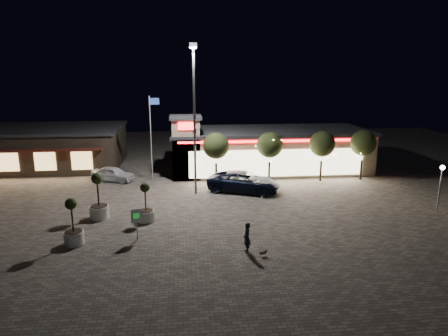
{
  "coord_description": "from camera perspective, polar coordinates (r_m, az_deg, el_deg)",
  "views": [
    {
      "loc": [
        1.13,
        -24.73,
        10.2
      ],
      "look_at": [
        4.23,
        6.0,
        2.69
      ],
      "focal_mm": 32.0,
      "sensor_mm": 36.0,
      "label": 1
    }
  ],
  "objects": [
    {
      "name": "valet_sign",
      "position": [
        25.29,
        -12.4,
        -7.04
      ],
      "size": [
        0.65,
        0.23,
        2.0
      ],
      "color": "gray",
      "rests_on": "ground"
    },
    {
      "name": "lamp_post_east",
      "position": [
        33.62,
        28.6,
        -1.36
      ],
      "size": [
        0.36,
        0.36,
        3.48
      ],
      "color": "gray",
      "rests_on": "ground"
    },
    {
      "name": "restaurant_building",
      "position": [
        47.87,
        -24.12,
        2.79
      ],
      "size": [
        16.4,
        11.0,
        4.3
      ],
      "color": "#382D23",
      "rests_on": "ground"
    },
    {
      "name": "string_tree_d",
      "position": [
        40.07,
        19.27,
        3.36
      ],
      "size": [
        2.42,
        2.42,
        4.79
      ],
      "color": "#332319",
      "rests_on": "ground"
    },
    {
      "name": "string_tree_c",
      "position": [
        38.55,
        13.86,
        3.35
      ],
      "size": [
        2.42,
        2.42,
        4.79
      ],
      "color": "#332319",
      "rests_on": "ground"
    },
    {
      "name": "floodlight_pole",
      "position": [
        32.9,
        -4.26,
        8.08
      ],
      "size": [
        0.6,
        0.4,
        12.38
      ],
      "color": "gray",
      "rests_on": "ground"
    },
    {
      "name": "pickup_truck",
      "position": [
        34.65,
        2.87,
        -1.97
      ],
      "size": [
        6.9,
        5.07,
        1.74
      ],
      "primitive_type": "imported",
      "rotation": [
        0.0,
        0.0,
        1.18
      ],
      "color": "black",
      "rests_on": "ground"
    },
    {
      "name": "white_sedan",
      "position": [
        39.35,
        -15.58,
        -0.82
      ],
      "size": [
        4.45,
        3.0,
        1.41
      ],
      "primitive_type": "imported",
      "rotation": [
        0.0,
        0.0,
        1.21
      ],
      "color": "white",
      "rests_on": "ground"
    },
    {
      "name": "pedestrian",
      "position": [
        23.29,
        3.29,
        -9.92
      ],
      "size": [
        0.48,
        0.68,
        1.78
      ],
      "primitive_type": "imported",
      "rotation": [
        0.0,
        0.0,
        -1.49
      ],
      "color": "black",
      "rests_on": "ground"
    },
    {
      "name": "planter_right",
      "position": [
        28.36,
        -11.1,
        -5.83
      ],
      "size": [
        1.13,
        1.13,
        2.78
      ],
      "color": "silver",
      "rests_on": "ground"
    },
    {
      "name": "planter_mid",
      "position": [
        25.91,
        -20.72,
        -8.3
      ],
      "size": [
        1.18,
        1.18,
        2.91
      ],
      "color": "silver",
      "rests_on": "ground"
    },
    {
      "name": "retail_building",
      "position": [
        42.16,
        5.81,
        2.67
      ],
      "size": [
        20.4,
        8.4,
        6.1
      ],
      "color": "tan",
      "rests_on": "ground"
    },
    {
      "name": "string_tree_a",
      "position": [
        36.45,
        -1.15,
        3.17
      ],
      "size": [
        2.42,
        2.42,
        4.79
      ],
      "color": "#332319",
      "rests_on": "ground"
    },
    {
      "name": "flagpole",
      "position": [
        38.24,
        -10.3,
        5.24
      ],
      "size": [
        0.95,
        0.1,
        8.0
      ],
      "color": "white",
      "rests_on": "ground"
    },
    {
      "name": "ground",
      "position": [
        26.77,
        -7.84,
        -8.86
      ],
      "size": [
        90.0,
        90.0,
        0.0
      ],
      "primitive_type": "plane",
      "color": "#72695C",
      "rests_on": "ground"
    },
    {
      "name": "string_tree_b",
      "position": [
        37.18,
        6.56,
        3.29
      ],
      "size": [
        2.42,
        2.42,
        4.79
      ],
      "color": "#332319",
      "rests_on": "ground"
    },
    {
      "name": "planter_left",
      "position": [
        29.68,
        -17.44,
        -4.99
      ],
      "size": [
        1.36,
        1.36,
        3.33
      ],
      "color": "silver",
      "rests_on": "ground"
    },
    {
      "name": "dog",
      "position": [
        23.16,
        5.71,
        -11.85
      ],
      "size": [
        0.47,
        0.23,
        0.25
      ],
      "color": "#59514C",
      "rests_on": "ground"
    }
  ]
}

